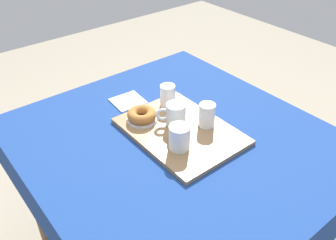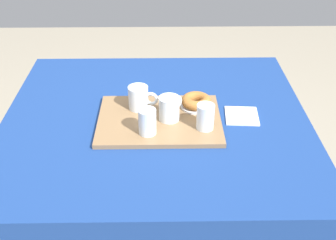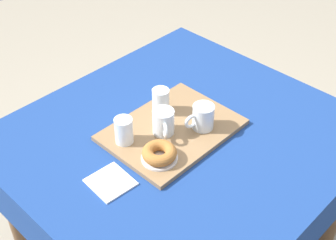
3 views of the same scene
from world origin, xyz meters
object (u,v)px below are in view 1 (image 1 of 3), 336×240
at_px(tea_mug_left, 175,115).
at_px(water_glass_far, 168,97).
at_px(tea_mug_right, 179,138).
at_px(sugar_donut_left, 142,115).
at_px(serving_tray, 180,131).
at_px(paper_napkin, 128,101).
at_px(donut_plate_left, 142,119).
at_px(dining_table, 176,157).
at_px(water_glass_near, 207,116).

height_order(tea_mug_left, water_glass_far, water_glass_far).
relative_size(tea_mug_right, sugar_donut_left, 1.01).
relative_size(tea_mug_right, water_glass_far, 1.22).
bearing_deg(sugar_donut_left, water_glass_far, -81.97).
bearing_deg(tea_mug_left, water_glass_far, -26.69).
distance_m(serving_tray, tea_mug_left, 0.06).
bearing_deg(tea_mug_left, tea_mug_right, 145.78).
bearing_deg(tea_mug_left, sugar_donut_left, 38.79).
relative_size(serving_tray, paper_napkin, 3.51).
distance_m(tea_mug_left, sugar_donut_left, 0.13).
xyz_separation_m(tea_mug_right, sugar_donut_left, (0.22, 0.01, -0.02)).
xyz_separation_m(serving_tray, donut_plate_left, (0.14, 0.08, 0.01)).
distance_m(dining_table, serving_tray, 0.11).
relative_size(dining_table, tea_mug_right, 10.03).
xyz_separation_m(dining_table, donut_plate_left, (0.15, 0.05, 0.12)).
height_order(sugar_donut_left, paper_napkin, sugar_donut_left).
distance_m(tea_mug_right, water_glass_near, 0.17).
relative_size(donut_plate_left, paper_napkin, 0.93).
bearing_deg(water_glass_far, water_glass_near, -172.17).
height_order(tea_mug_right, water_glass_far, water_glass_far).
xyz_separation_m(tea_mug_right, water_glass_near, (0.04, -0.17, -0.00)).
bearing_deg(dining_table, water_glass_near, -102.20).
xyz_separation_m(water_glass_near, sugar_donut_left, (0.18, 0.17, -0.02)).
bearing_deg(water_glass_near, sugar_donut_left, 43.70).
relative_size(tea_mug_right, donut_plate_left, 0.95).
height_order(serving_tray, paper_napkin, serving_tray).
height_order(serving_tray, water_glass_near, water_glass_near).
bearing_deg(tea_mug_right, paper_napkin, -6.21).
relative_size(tea_mug_right, water_glass_near, 1.22).
relative_size(tea_mug_left, sugar_donut_left, 0.91).
distance_m(tea_mug_right, donut_plate_left, 0.22).
bearing_deg(serving_tray, water_glass_near, -113.31).
bearing_deg(tea_mug_right, water_glass_near, -77.89).
bearing_deg(tea_mug_left, paper_napkin, 7.35).
height_order(water_glass_near, water_glass_far, same).
bearing_deg(tea_mug_right, tea_mug_left, -34.22).
bearing_deg(dining_table, serving_tray, -67.34).
height_order(tea_mug_right, donut_plate_left, tea_mug_right).
height_order(tea_mug_right, paper_napkin, tea_mug_right).
height_order(dining_table, sugar_donut_left, sugar_donut_left).
xyz_separation_m(tea_mug_left, water_glass_near, (-0.08, -0.09, -0.00)).
distance_m(serving_tray, sugar_donut_left, 0.16).
bearing_deg(sugar_donut_left, tea_mug_right, -178.46).
bearing_deg(tea_mug_right, sugar_donut_left, 1.54).
xyz_separation_m(dining_table, serving_tray, (0.01, -0.03, 0.10)).
relative_size(serving_tray, donut_plate_left, 3.76).
bearing_deg(paper_napkin, sugar_donut_left, 164.23).
bearing_deg(dining_table, paper_napkin, -0.35).
relative_size(dining_table, sugar_donut_left, 10.08).
bearing_deg(donut_plate_left, paper_napkin, -15.77).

